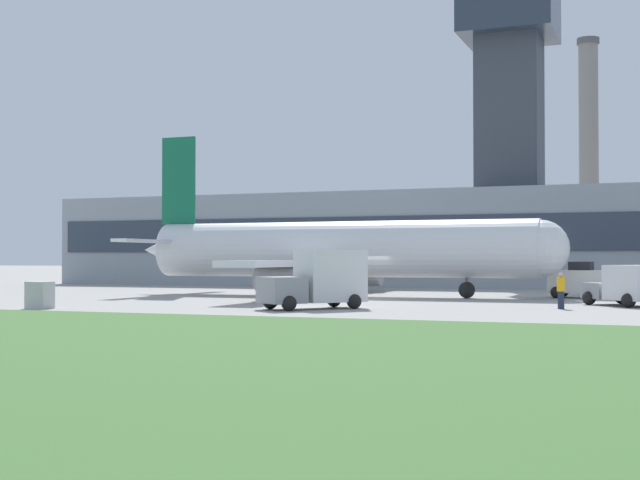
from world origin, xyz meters
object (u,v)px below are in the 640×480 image
at_px(airplane, 334,250).
at_px(ground_crew_person, 561,290).
at_px(fuel_truck, 629,286).
at_px(pushback_tug, 581,281).
at_px(baggage_truck, 319,281).

relative_size(airplane, ground_crew_person, 16.65).
bearing_deg(airplane, ground_crew_person, -32.71).
bearing_deg(fuel_truck, pushback_tug, 109.10).
height_order(fuel_truck, ground_crew_person, fuel_truck).
height_order(airplane, ground_crew_person, airplane).
relative_size(fuel_truck, ground_crew_person, 2.68).
relative_size(airplane, pushback_tug, 7.41).
relative_size(airplane, fuel_truck, 6.21).
xyz_separation_m(airplane, pushback_tug, (14.69, 2.84, -1.88)).
bearing_deg(baggage_truck, pushback_tug, 57.41).
xyz_separation_m(fuel_truck, ground_crew_person, (-2.89, -3.66, -0.14)).
bearing_deg(fuel_truck, ground_crew_person, -128.23).
height_order(pushback_tug, baggage_truck, baggage_truck).
xyz_separation_m(baggage_truck, ground_crew_person, (10.55, 3.96, -0.46)).
distance_m(pushback_tug, fuel_truck, 9.19).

